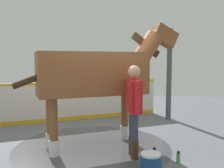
{
  "coord_description": "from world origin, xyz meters",
  "views": [
    {
      "loc": [
        4.96,
        1.2,
        1.82
      ],
      "look_at": [
        0.17,
        0.42,
        1.36
      ],
      "focal_mm": 39.88,
      "sensor_mm": 36.0,
      "label": 1
    }
  ],
  "objects_px": {
    "handler": "(134,104)",
    "bottle_shampoo": "(154,155)",
    "bottle_spray": "(178,158)",
    "wash_bucket": "(151,163)",
    "horse": "(98,75)"
  },
  "relations": [
    {
      "from": "wash_bucket",
      "to": "bottle_shampoo",
      "type": "xyz_separation_m",
      "value": [
        -0.39,
        0.06,
        -0.03
      ]
    },
    {
      "from": "horse",
      "to": "bottle_spray",
      "type": "distance_m",
      "value": 2.23
    },
    {
      "from": "bottle_spray",
      "to": "wash_bucket",
      "type": "bearing_deg",
      "value": -49.61
    },
    {
      "from": "handler",
      "to": "bottle_shampoo",
      "type": "height_order",
      "value": "handler"
    },
    {
      "from": "wash_bucket",
      "to": "handler",
      "type": "bearing_deg",
      "value": -151.59
    },
    {
      "from": "wash_bucket",
      "to": "horse",
      "type": "bearing_deg",
      "value": -133.65
    },
    {
      "from": "horse",
      "to": "wash_bucket",
      "type": "relative_size",
      "value": 8.81
    },
    {
      "from": "horse",
      "to": "bottle_spray",
      "type": "xyz_separation_m",
      "value": [
        0.65,
        1.6,
        -1.42
      ]
    },
    {
      "from": "handler",
      "to": "bottle_shampoo",
      "type": "distance_m",
      "value": 0.99
    },
    {
      "from": "horse",
      "to": "bottle_shampoo",
      "type": "distance_m",
      "value": 1.94
    },
    {
      "from": "bottle_shampoo",
      "to": "bottle_spray",
      "type": "relative_size",
      "value": 1.23
    },
    {
      "from": "bottle_spray",
      "to": "bottle_shampoo",
      "type": "bearing_deg",
      "value": -87.01
    },
    {
      "from": "wash_bucket",
      "to": "bottle_spray",
      "type": "height_order",
      "value": "wash_bucket"
    },
    {
      "from": "horse",
      "to": "bottle_spray",
      "type": "bearing_deg",
      "value": -52.31
    },
    {
      "from": "handler",
      "to": "bottle_shampoo",
      "type": "bearing_deg",
      "value": 135.91
    }
  ]
}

